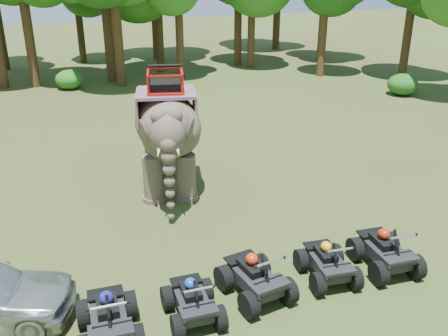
% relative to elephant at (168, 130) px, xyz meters
% --- Properties ---
extents(ground, '(110.00, 110.00, 0.00)m').
position_rel_elephant_xyz_m(ground, '(0.77, -4.51, -2.08)').
color(ground, '#47381E').
rests_on(ground, ground).
extents(elephant, '(3.33, 5.33, 4.15)m').
position_rel_elephant_xyz_m(elephant, '(0.00, 0.00, 0.00)').
color(elephant, '#4E4439').
rests_on(elephant, ground).
extents(atv_0, '(1.39, 1.84, 1.31)m').
position_rel_elephant_xyz_m(atv_0, '(-3.19, -6.88, -1.42)').
color(atv_0, black).
rests_on(atv_0, ground).
extents(atv_1, '(1.23, 1.64, 1.18)m').
position_rel_elephant_xyz_m(atv_1, '(-1.36, -6.91, -1.49)').
color(atv_1, black).
rests_on(atv_1, ground).
extents(atv_2, '(1.54, 1.95, 1.32)m').
position_rel_elephant_xyz_m(atv_2, '(0.26, -6.67, -1.42)').
color(atv_2, black).
rests_on(atv_2, ground).
extents(atv_3, '(1.37, 1.76, 1.21)m').
position_rel_elephant_xyz_m(atv_3, '(2.22, -6.70, -1.47)').
color(atv_3, black).
rests_on(atv_3, ground).
extents(atv_4, '(1.45, 1.88, 1.31)m').
position_rel_elephant_xyz_m(atv_4, '(3.85, -6.82, -1.42)').
color(atv_4, black).
rests_on(atv_4, ground).
extents(tree_0, '(6.76, 6.76, 9.65)m').
position_rel_elephant_xyz_m(tree_0, '(0.77, 16.98, 2.75)').
color(tree_0, '#195114').
rests_on(tree_0, ground).
extents(tree_1, '(4.91, 4.91, 7.02)m').
position_rel_elephant_xyz_m(tree_1, '(5.25, 16.41, 1.43)').
color(tree_1, '#195114').
rests_on(tree_1, ground).
extents(tree_2, '(5.05, 5.05, 7.22)m').
position_rel_elephant_xyz_m(tree_2, '(10.87, 17.61, 1.53)').
color(tree_2, '#195114').
rests_on(tree_2, ground).
extents(tree_3, '(4.65, 4.65, 6.64)m').
position_rel_elephant_xyz_m(tree_3, '(14.18, 13.48, 1.24)').
color(tree_3, '#195114').
rests_on(tree_3, ground).
extents(tree_4, '(5.80, 5.80, 8.29)m').
position_rel_elephant_xyz_m(tree_4, '(19.05, 11.11, 2.07)').
color(tree_4, '#195114').
rests_on(tree_4, ground).
extents(tree_26, '(6.31, 6.31, 9.02)m').
position_rel_elephant_xyz_m(tree_26, '(-3.89, 17.14, 2.43)').
color(tree_26, '#195114').
rests_on(tree_26, ground).
extents(tree_28, '(5.64, 5.64, 8.05)m').
position_rel_elephant_xyz_m(tree_28, '(4.47, 18.67, 1.95)').
color(tree_28, '#195114').
rests_on(tree_28, ground).
extents(tree_29, '(5.02, 5.02, 7.17)m').
position_rel_elephant_xyz_m(tree_29, '(-0.23, 24.13, 1.51)').
color(tree_29, '#195114').
rests_on(tree_29, ground).
extents(tree_30, '(5.79, 5.79, 8.27)m').
position_rel_elephant_xyz_m(tree_30, '(10.40, 18.96, 2.06)').
color(tree_30, '#195114').
rests_on(tree_30, ground).
extents(tree_31, '(5.60, 5.60, 7.99)m').
position_rel_elephant_xyz_m(tree_31, '(17.11, 18.36, 1.92)').
color(tree_31, '#195114').
rests_on(tree_31, ground).
extents(tree_35, '(6.61, 6.61, 9.45)m').
position_rel_elephant_xyz_m(tree_35, '(1.12, 15.52, 2.65)').
color(tree_35, '#195114').
rests_on(tree_35, ground).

